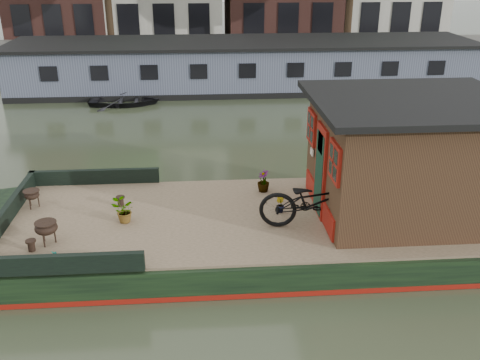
{
  "coord_description": "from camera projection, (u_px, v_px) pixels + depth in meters",
  "views": [
    {
      "loc": [
        -1.96,
        -9.87,
        5.68
      ],
      "look_at": [
        -1.18,
        0.5,
        1.24
      ],
      "focal_mm": 40.0,
      "sensor_mm": 36.0,
      "label": 1
    }
  ],
  "objects": [
    {
      "name": "brazier_rear",
      "position": [
        32.0,
        199.0,
        11.37
      ],
      "size": [
        0.4,
        0.4,
        0.39
      ],
      "primitive_type": null,
      "rotation": [
        0.0,
        0.0,
        0.11
      ],
      "color": "black",
      "rests_on": "houseboat_deck"
    },
    {
      "name": "potted_plant_c",
      "position": [
        123.0,
        211.0,
        10.72
      ],
      "size": [
        0.51,
        0.46,
        0.49
      ],
      "primitive_type": "imported",
      "rotation": [
        0.0,
        0.0,
        3.33
      ],
      "color": "#A84530",
      "rests_on": "houseboat_deck"
    },
    {
      "name": "cabin",
      "position": [
        407.0,
        156.0,
        10.84
      ],
      "size": [
        4.0,
        3.5,
        2.42
      ],
      "color": "black",
      "rests_on": "houseboat_deck"
    },
    {
      "name": "brazier_front",
      "position": [
        47.0,
        233.0,
        9.93
      ],
      "size": [
        0.55,
        0.55,
        0.45
      ],
      "primitive_type": null,
      "rotation": [
        0.0,
        0.0,
        -0.4
      ],
      "color": "black",
      "rests_on": "houseboat_deck"
    },
    {
      "name": "ground",
      "position": [
        297.0,
        241.0,
        11.42
      ],
      "size": [
        120.0,
        120.0,
        0.0
      ],
      "primitive_type": "plane",
      "color": "#2D3622",
      "rests_on": "ground"
    },
    {
      "name": "potted_plant_e",
      "position": [
        55.0,
        259.0,
        9.23
      ],
      "size": [
        0.14,
        0.18,
        0.3
      ],
      "primitive_type": "imported",
      "rotation": [
        0.0,
        0.0,
        1.36
      ],
      "color": "maroon",
      "rests_on": "houseboat_deck"
    },
    {
      "name": "bicycle",
      "position": [
        315.0,
        201.0,
        10.39
      ],
      "size": [
        2.26,
        1.07,
        1.14
      ],
      "primitive_type": "imported",
      "rotation": [
        0.0,
        0.0,
        1.42
      ],
      "color": "black",
      "rests_on": "houseboat_deck"
    },
    {
      "name": "dinghy",
      "position": [
        124.0,
        98.0,
        21.51
      ],
      "size": [
        2.84,
        2.05,
        0.58
      ],
      "primitive_type": "imported",
      "rotation": [
        0.0,
        0.0,
        1.59
      ],
      "color": "black",
      "rests_on": "ground"
    },
    {
      "name": "bollard_port",
      "position": [
        121.0,
        201.0,
        11.47
      ],
      "size": [
        0.19,
        0.19,
        0.22
      ],
      "primitive_type": "cylinder",
      "color": "black",
      "rests_on": "houseboat_deck"
    },
    {
      "name": "potted_plant_d",
      "position": [
        263.0,
        181.0,
        12.12
      ],
      "size": [
        0.36,
        0.36,
        0.51
      ],
      "primitive_type": "imported",
      "rotation": [
        0.0,
        0.0,
        5.05
      ],
      "color": "maroon",
      "rests_on": "houseboat_deck"
    },
    {
      "name": "potted_plant_b",
      "position": [
        280.0,
        204.0,
        11.18
      ],
      "size": [
        0.22,
        0.24,
        0.35
      ],
      "primitive_type": "imported",
      "rotation": [
        0.0,
        0.0,
        2.05
      ],
      "color": "maroon",
      "rests_on": "houseboat_deck"
    },
    {
      "name": "houseboat_deck",
      "position": [
        298.0,
        215.0,
        11.18
      ],
      "size": [
        11.8,
        3.8,
        0.05
      ],
      "primitive_type": "cube",
      "color": "#8F7758",
      "rests_on": "houseboat_hull"
    },
    {
      "name": "quay",
      "position": [
        234.0,
        53.0,
        30.05
      ],
      "size": [
        60.0,
        6.0,
        0.9
      ],
      "primitive_type": "cube",
      "color": "#47443F",
      "rests_on": "ground"
    },
    {
      "name": "houseboat_hull",
      "position": [
        235.0,
        232.0,
        11.22
      ],
      "size": [
        14.01,
        4.02,
        0.6
      ],
      "color": "black",
      "rests_on": "ground"
    },
    {
      "name": "far_houseboat",
      "position": [
        244.0,
        67.0,
        23.88
      ],
      "size": [
        20.4,
        4.4,
        2.11
      ],
      "color": "slate",
      "rests_on": "ground"
    },
    {
      "name": "bollard_stbd",
      "position": [
        31.0,
        245.0,
        9.74
      ],
      "size": [
        0.19,
        0.19,
        0.22
      ],
      "primitive_type": "cylinder",
      "color": "black",
      "rests_on": "houseboat_deck"
    },
    {
      "name": "bow_bulwark",
      "position": [
        49.0,
        214.0,
        10.75
      ],
      "size": [
        3.0,
        4.0,
        0.35
      ],
      "color": "black",
      "rests_on": "houseboat_deck"
    }
  ]
}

